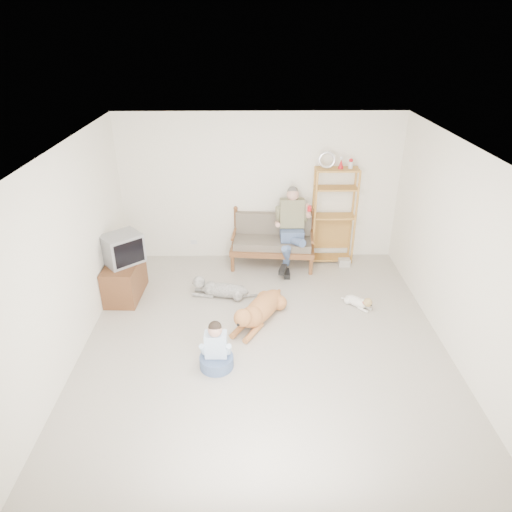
{
  "coord_description": "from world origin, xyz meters",
  "views": [
    {
      "loc": [
        -0.2,
        -5.09,
        4.0
      ],
      "look_at": [
        -0.1,
        1.0,
        0.88
      ],
      "focal_mm": 32.0,
      "sensor_mm": 36.0,
      "label": 1
    }
  ],
  "objects_px": {
    "golden_retriever": "(258,311)",
    "loveseat": "(272,239)",
    "etagere": "(334,215)",
    "tv_stand": "(124,280)"
  },
  "relations": [
    {
      "from": "tv_stand",
      "to": "golden_retriever",
      "type": "relative_size",
      "value": 0.68
    },
    {
      "from": "etagere",
      "to": "tv_stand",
      "type": "relative_size",
      "value": 2.25
    },
    {
      "from": "loveseat",
      "to": "etagere",
      "type": "relative_size",
      "value": 0.75
    },
    {
      "from": "loveseat",
      "to": "tv_stand",
      "type": "height_order",
      "value": "loveseat"
    },
    {
      "from": "tv_stand",
      "to": "golden_retriever",
      "type": "xyz_separation_m",
      "value": [
        2.16,
        -0.76,
        -0.11
      ]
    },
    {
      "from": "etagere",
      "to": "golden_retriever",
      "type": "height_order",
      "value": "etagere"
    },
    {
      "from": "loveseat",
      "to": "etagere",
      "type": "distance_m",
      "value": 1.19
    },
    {
      "from": "etagere",
      "to": "loveseat",
      "type": "bearing_deg",
      "value": -174.01
    },
    {
      "from": "golden_retriever",
      "to": "loveseat",
      "type": "bearing_deg",
      "value": 111.19
    },
    {
      "from": "tv_stand",
      "to": "loveseat",
      "type": "bearing_deg",
      "value": 26.76
    }
  ]
}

